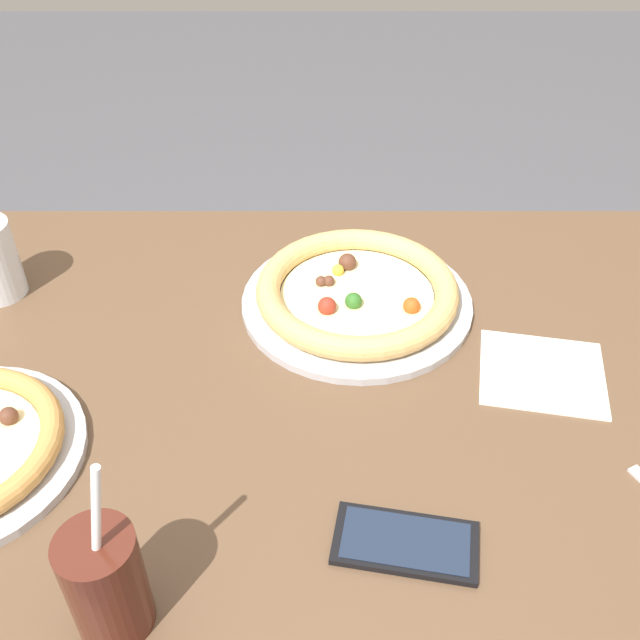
{
  "coord_description": "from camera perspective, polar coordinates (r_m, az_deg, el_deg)",
  "views": [
    {
      "loc": [
        0.05,
        -0.69,
        1.42
      ],
      "look_at": [
        0.05,
        0.08,
        0.78
      ],
      "focal_mm": 41.34,
      "sensor_mm": 36.0,
      "label": 1
    }
  ],
  "objects": [
    {
      "name": "cell_phone",
      "position": [
        0.8,
        6.59,
        -16.74
      ],
      "size": [
        0.16,
        0.1,
        0.01
      ],
      "color": "black",
      "rests_on": "dining_table"
    },
    {
      "name": "dining_table",
      "position": [
        1.05,
        -2.65,
        -9.02
      ],
      "size": [
        1.25,
        0.83,
        0.75
      ],
      "color": "brown",
      "rests_on": "ground"
    },
    {
      "name": "drink_cup_colored",
      "position": [
        0.73,
        -16.28,
        -18.95
      ],
      "size": [
        0.07,
        0.07,
        0.22
      ],
      "color": "#4C1E14",
      "rests_on": "dining_table"
    },
    {
      "name": "pizza_far",
      "position": [
        1.07,
        2.82,
        2.04
      ],
      "size": [
        0.33,
        0.33,
        0.05
      ],
      "color": "#B7B7BC",
      "rests_on": "dining_table"
    },
    {
      "name": "paper_napkin",
      "position": [
        1.01,
        16.77,
        -3.93
      ],
      "size": [
        0.18,
        0.17,
        0.0
      ],
      "primitive_type": "cube",
      "rotation": [
        0.0,
        0.0,
        -0.19
      ],
      "color": "white",
      "rests_on": "dining_table"
    }
  ]
}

